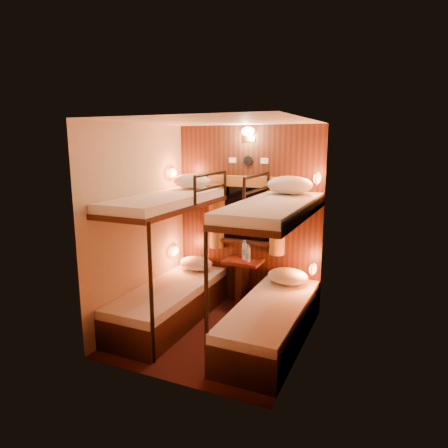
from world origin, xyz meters
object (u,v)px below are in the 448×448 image
at_px(bunk_right, 272,294).
at_px(bottle_left, 245,251).
at_px(bunk_left, 170,278).
at_px(table, 242,277).
at_px(bottle_right, 248,255).

distance_m(bunk_right, bottle_left, 1.08).
relative_size(bunk_left, bunk_right, 1.00).
relative_size(table, bottle_left, 2.54).
height_order(bottle_left, bottle_right, bottle_left).
bearing_deg(table, bottle_right, -31.30).
xyz_separation_m(bunk_left, bottle_right, (0.74, 0.72, 0.19)).
relative_size(bunk_left, bottle_left, 7.37).
height_order(table, bottle_right, bottle_right).
bearing_deg(bottle_right, bunk_right, -52.63).
relative_size(bunk_left, bottle_right, 8.21).
bearing_deg(bunk_right, bunk_left, 180.00).
bearing_deg(bunk_left, bunk_right, 0.00).
bearing_deg(bunk_left, table, 50.33).
distance_m(bunk_right, table, 1.02).
bearing_deg(bottle_left, bottle_right, -52.13).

